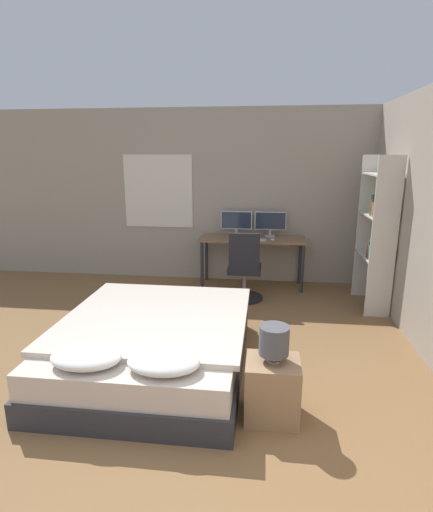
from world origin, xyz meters
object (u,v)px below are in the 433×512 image
desk (252,244)px  bookshelf (378,229)px  bed (154,344)px  bedside_lamp (274,340)px  computer_mouse (272,240)px  office_chair (244,273)px  monitor_right (270,222)px  monitor_left (236,221)px  nightstand (272,389)px  keyboard (252,240)px

desk → bookshelf: bearing=-23.6°
bed → bedside_lamp: bedside_lamp is taller
bedside_lamp → computer_mouse: bearing=89.6°
desk → computer_mouse: bearing=-29.9°
desk → office_chair: bearing=-97.4°
desk → monitor_right: 0.45m
bookshelf → monitor_left: bearing=154.9°
nightstand → bookshelf: bookshelf is taller
desk → computer_mouse: computer_mouse is taller
monitor_right → computer_mouse: bearing=-84.4°
monitor_right → bookshelf: (1.36, -0.88, 0.09)m
office_chair → computer_mouse: bearing=51.0°
monitor_left → keyboard: monitor_left is taller
nightstand → bedside_lamp: size_ratio=1.69×
computer_mouse → office_chair: (-0.38, -0.47, -0.39)m
keyboard → office_chair: 0.61m
monitor_left → bedside_lamp: bearing=-80.9°
bedside_lamp → desk: bedside_lamp is taller
monitor_left → monitor_right: same height
bed → office_chair: 2.09m
nightstand → computer_mouse: 3.08m
desk → keyboard: bearing=-90.0°
bed → monitor_left: monitor_left is taller
monitor_left → computer_mouse: 0.69m
bedside_lamp → desk: (-0.28, 3.20, 0.01)m
computer_mouse → office_chair: size_ratio=0.07×
bed → keyboard: (0.84, 2.41, 0.53)m
monitor_left → computer_mouse: monitor_left is taller
bed → bedside_lamp: (1.12, -0.62, 0.41)m
desk → bookshelf: bookshelf is taller
bookshelf → keyboard: bearing=161.6°
desk → office_chair: size_ratio=1.61×
monitor_left → keyboard: size_ratio=1.18×
nightstand → computer_mouse: bearing=89.6°
bed → desk: bearing=72.0°
monitor_left → office_chair: 1.02m
bed → monitor_right: monitor_right is taller
bed → computer_mouse: 2.72m
keyboard → bedside_lamp: bearing=-84.8°
computer_mouse → nightstand: bearing=-90.4°
bed → monitor_left: (0.58, 2.76, 0.74)m
desk → monitor_right: bearing=33.5°
bedside_lamp → desk: size_ratio=0.18×
desk → monitor_right: (0.26, 0.17, 0.32)m
keyboard → bookshelf: bookshelf is taller
desk → keyboard: 0.20m
office_chair → keyboard: bearing=80.0°
nightstand → monitor_left: (-0.54, 3.37, 0.75)m
monitor_left → bed: bearing=-101.8°
monitor_left → nightstand: bearing=-80.9°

